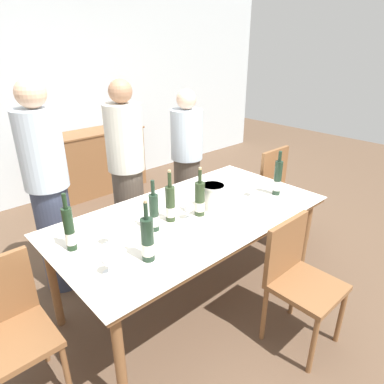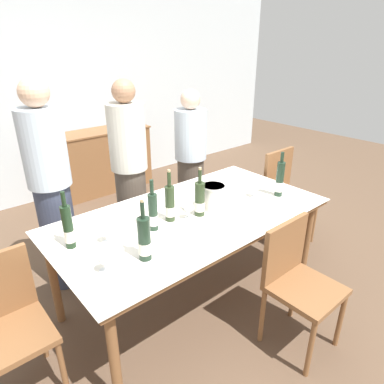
{
  "view_description": "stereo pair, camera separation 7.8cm",
  "coord_description": "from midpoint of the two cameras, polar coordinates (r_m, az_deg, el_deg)",
  "views": [
    {
      "loc": [
        -1.54,
        -1.67,
        1.95
      ],
      "look_at": [
        0.0,
        0.0,
        0.95
      ],
      "focal_mm": 32.0,
      "sensor_mm": 36.0,
      "label": 1
    },
    {
      "loc": [
        -1.48,
        -1.72,
        1.95
      ],
      "look_at": [
        0.0,
        0.0,
        0.95
      ],
      "focal_mm": 32.0,
      "sensor_mm": 36.0,
      "label": 2
    }
  ],
  "objects": [
    {
      "name": "person_guest_left",
      "position": [
        3.18,
        -9.68,
        3.03
      ],
      "size": [
        0.33,
        0.33,
        1.67
      ],
      "color": "#51473D",
      "rests_on": "ground_plane"
    },
    {
      "name": "wine_bottle_3",
      "position": [
        2.5,
        2.19,
        -1.3
      ],
      "size": [
        0.08,
        0.08,
        0.37
      ],
      "color": "#28381E",
      "rests_on": "dining_table"
    },
    {
      "name": "wine_glass_3",
      "position": [
        2.22,
        -13.16,
        -6.0
      ],
      "size": [
        0.07,
        0.07,
        0.15
      ],
      "color": "white",
      "rests_on": "dining_table"
    },
    {
      "name": "wine_bottle_2",
      "position": [
        2.91,
        15.16,
        1.95
      ],
      "size": [
        0.06,
        0.06,
        0.38
      ],
      "color": "#1E3323",
      "rests_on": "dining_table"
    },
    {
      "name": "chair_right_end",
      "position": [
        3.63,
        15.76,
        0.17
      ],
      "size": [
        0.42,
        0.42,
        0.96
      ],
      "color": "brown",
      "rests_on": "ground_plane"
    },
    {
      "name": "wine_glass_0",
      "position": [
        1.97,
        -13.36,
        -10.77
      ],
      "size": [
        0.07,
        0.07,
        0.13
      ],
      "color": "white",
      "rests_on": "dining_table"
    },
    {
      "name": "ice_bucket",
      "position": [
        2.61,
        4.41,
        -0.71
      ],
      "size": [
        0.18,
        0.18,
        0.19
      ],
      "color": "white",
      "rests_on": "dining_table"
    },
    {
      "name": "sideboard_cabinet",
      "position": [
        4.93,
        -14.01,
        5.13
      ],
      "size": [
        1.31,
        0.46,
        0.86
      ],
      "color": "brown",
      "rests_on": "ground_plane"
    },
    {
      "name": "ground_plane",
      "position": [
        2.99,
        0.78,
        -16.84
      ],
      "size": [
        12.0,
        12.0,
        0.0
      ],
      "primitive_type": "plane",
      "color": "brown"
    },
    {
      "name": "wine_glass_1",
      "position": [
        2.45,
        0.37,
        -2.67
      ],
      "size": [
        0.07,
        0.07,
        0.13
      ],
      "color": "white",
      "rests_on": "dining_table"
    },
    {
      "name": "wine_bottle_4",
      "position": [
        2.01,
        -6.84,
        -7.93
      ],
      "size": [
        0.08,
        0.08,
        0.39
      ],
      "color": "#1E3323",
      "rests_on": "dining_table"
    },
    {
      "name": "wine_bottle_0",
      "position": [
        2.31,
        -5.57,
        -3.45
      ],
      "size": [
        0.06,
        0.06,
        0.37
      ],
      "color": "#1E3323",
      "rests_on": "dining_table"
    },
    {
      "name": "wine_bottle_5",
      "position": [
        2.42,
        -2.79,
        -2.02
      ],
      "size": [
        0.07,
        0.07,
        0.39
      ],
      "color": "#28381E",
      "rests_on": "dining_table"
    },
    {
      "name": "wine_bottle_1",
      "position": [
        2.23,
        -19.0,
        -5.67
      ],
      "size": [
        0.06,
        0.06,
        0.38
      ],
      "color": "black",
      "rests_on": "dining_table"
    },
    {
      "name": "wine_glass_2",
      "position": [
        2.85,
        11.36,
        0.89
      ],
      "size": [
        0.07,
        0.07,
        0.14
      ],
      "color": "white",
      "rests_on": "dining_table"
    },
    {
      "name": "back_wall",
      "position": [
        4.78,
        -22.86,
        15.46
      ],
      "size": [
        8.0,
        0.1,
        2.8
      ],
      "color": "silver",
      "rests_on": "ground_plane"
    },
    {
      "name": "person_guest_right",
      "position": [
        3.64,
        0.38,
        4.75
      ],
      "size": [
        0.33,
        0.33,
        1.53
      ],
      "color": "#51473D",
      "rests_on": "ground_plane"
    },
    {
      "name": "chair_left_end",
      "position": [
        2.29,
        -27.91,
        -18.32
      ],
      "size": [
        0.42,
        0.42,
        0.88
      ],
      "color": "brown",
      "rests_on": "ground_plane"
    },
    {
      "name": "dining_table",
      "position": [
        2.59,
        0.87,
        -4.89
      ],
      "size": [
        2.06,
        1.08,
        0.77
      ],
      "color": "brown",
      "rests_on": "ground_plane"
    },
    {
      "name": "person_host",
      "position": [
        2.9,
        -21.67,
        0.3
      ],
      "size": [
        0.33,
        0.33,
        1.73
      ],
      "color": "#383F56",
      "rests_on": "ground_plane"
    },
    {
      "name": "chair_near_front",
      "position": [
        2.45,
        17.88,
        -13.23
      ],
      "size": [
        0.42,
        0.42,
        0.89
      ],
      "color": "brown",
      "rests_on": "ground_plane"
    }
  ]
}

